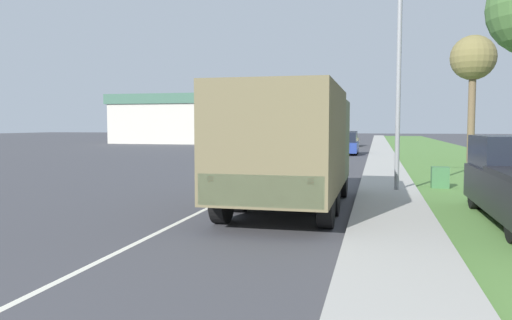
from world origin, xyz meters
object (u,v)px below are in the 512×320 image
(car_nearest_ahead, at_px, (258,153))
(car_third_ahead, at_px, (349,139))
(military_truck, at_px, (290,142))
(car_second_ahead, at_px, (345,144))
(lamp_post, at_px, (391,60))

(car_nearest_ahead, relative_size, car_third_ahead, 0.85)
(car_nearest_ahead, xyz_separation_m, car_third_ahead, (3.35, 25.21, 0.02))
(military_truck, relative_size, car_nearest_ahead, 1.76)
(car_nearest_ahead, relative_size, car_second_ahead, 0.94)
(car_third_ahead, bearing_deg, car_second_ahead, -88.09)
(lamp_post, bearing_deg, car_third_ahead, 95.10)
(military_truck, height_order, car_second_ahead, military_truck)
(car_nearest_ahead, height_order, car_third_ahead, car_third_ahead)
(car_nearest_ahead, bearing_deg, car_third_ahead, 82.42)
(car_nearest_ahead, distance_m, car_third_ahead, 25.43)
(lamp_post, bearing_deg, car_nearest_ahead, 123.92)
(military_truck, xyz_separation_m, car_second_ahead, (-0.15, 24.11, -0.96))
(car_nearest_ahead, bearing_deg, military_truck, -73.26)
(car_second_ahead, bearing_deg, military_truck, -89.65)
(car_nearest_ahead, relative_size, lamp_post, 0.59)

